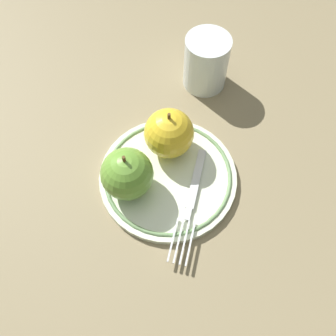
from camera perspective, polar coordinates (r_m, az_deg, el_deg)
name	(u,v)px	position (r m, az deg, el deg)	size (l,w,h in m)	color
ground_plane	(171,186)	(0.56, 0.47, -2.77)	(2.00, 2.00, 0.00)	#867654
plate	(168,177)	(0.56, 0.00, -1.31)	(0.20, 0.20, 0.01)	silver
apple_red_whole	(127,174)	(0.51, -6.26, -0.91)	(0.07, 0.07, 0.08)	#659934
apple_second_whole	(169,133)	(0.54, 0.15, 5.32)	(0.07, 0.07, 0.08)	gold
fork	(191,199)	(0.53, 3.57, -4.81)	(0.10, 0.17, 0.00)	silver
drinking_glass	(206,62)	(0.64, 5.83, 15.72)	(0.07, 0.07, 0.09)	silver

